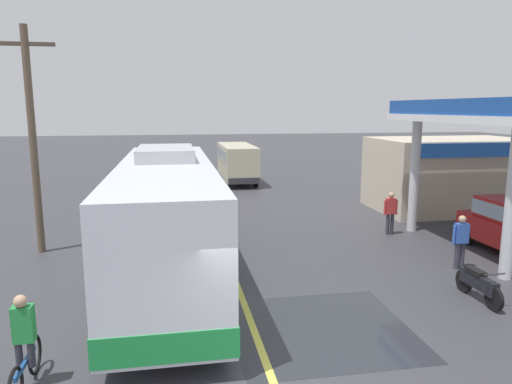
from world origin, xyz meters
The scene contains 12 objects.
ground centered at (0.00, 20.00, 0.00)m, with size 120.00×120.00×0.00m, color #38383D.
lane_divider_stripe centered at (0.00, 15.00, 0.00)m, with size 0.16×50.00×0.01m, color #D8CC4C.
wet_puddle_patch centered at (1.48, 1.63, 0.00)m, with size 3.88×3.70×0.01m, color #26282D.
coach_bus_main centered at (-1.85, 5.38, 1.72)m, with size 2.60×11.04×3.69m.
gas_station_roadside centered at (11.34, 10.60, 2.63)m, with size 9.10×11.95×5.10m.
minibus_opposing_lane centered at (2.50, 22.65, 1.47)m, with size 2.04×6.13×2.44m.
cyclist_on_shoulder centered at (-4.25, 0.37, 0.78)m, with size 0.34×1.82×1.72m.
motorcycle_parked_forecourt centered at (5.87, 2.43, 0.44)m, with size 0.55×1.80×0.92m.
pedestrian_near_pump centered at (6.52, 8.73, 0.93)m, with size 0.55×0.22×1.66m.
pedestrian_by_shop centered at (6.82, 4.68, 0.93)m, with size 0.55×0.22×1.66m.
car_trailing_behind_bus centered at (-2.56, 21.69, 1.01)m, with size 1.70×4.20×1.82m.
utility_pole_roadside centered at (-6.13, 8.72, 3.88)m, with size 1.80×0.24×7.41m.
Camera 1 is at (-1.63, -7.64, 4.82)m, focal length 32.87 mm.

